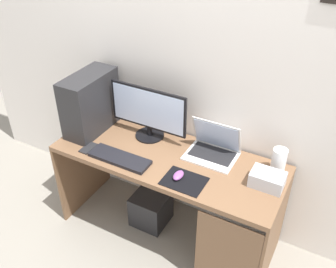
% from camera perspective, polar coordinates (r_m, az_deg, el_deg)
% --- Properties ---
extents(ground_plane, '(8.00, 8.00, 0.00)m').
position_cam_1_polar(ground_plane, '(3.02, 0.00, -14.32)').
color(ground_plane, gray).
extents(wall_back, '(4.00, 0.05, 2.60)m').
position_cam_1_polar(wall_back, '(2.50, 3.83, 11.48)').
color(wall_back, silver).
rests_on(wall_back, ground_plane).
extents(desk, '(1.56, 0.59, 0.72)m').
position_cam_1_polar(desk, '(2.60, 0.28, -6.05)').
color(desk, brown).
rests_on(desk, ground_plane).
extents(pc_tower, '(0.20, 0.44, 0.43)m').
position_cam_1_polar(pc_tower, '(2.75, -11.61, 4.60)').
color(pc_tower, '#232326').
rests_on(pc_tower, desk).
extents(monitor, '(0.58, 0.21, 0.38)m').
position_cam_1_polar(monitor, '(2.61, -2.97, 3.26)').
color(monitor, black).
rests_on(monitor, desk).
extents(laptop, '(0.33, 0.25, 0.25)m').
position_cam_1_polar(laptop, '(2.53, 6.80, -2.16)').
color(laptop, white).
rests_on(laptop, desk).
extents(speaker, '(0.09, 0.09, 0.17)m').
position_cam_1_polar(speaker, '(2.45, 16.34, -3.90)').
color(speaker, white).
rests_on(speaker, desk).
extents(projector, '(0.20, 0.14, 0.09)m').
position_cam_1_polar(projector, '(2.35, 14.73, -6.63)').
color(projector, '#B7BCC6').
rests_on(projector, desk).
extents(keyboard, '(0.42, 0.14, 0.02)m').
position_cam_1_polar(keyboard, '(2.51, -7.28, -3.65)').
color(keyboard, black).
rests_on(keyboard, desk).
extents(mousepad, '(0.26, 0.20, 0.00)m').
position_cam_1_polar(mousepad, '(2.33, 2.44, -7.09)').
color(mousepad, black).
rests_on(mousepad, desk).
extents(mouse_left, '(0.06, 0.10, 0.03)m').
position_cam_1_polar(mouse_left, '(2.34, 1.57, -6.25)').
color(mouse_left, '#8C4C99').
rests_on(mouse_left, mousepad).
extents(cell_phone, '(0.07, 0.13, 0.01)m').
position_cam_1_polar(cell_phone, '(2.65, -11.89, -2.07)').
color(cell_phone, '#232326').
rests_on(cell_phone, desk).
extents(subwoofer, '(0.26, 0.26, 0.26)m').
position_cam_1_polar(subwoofer, '(3.00, -2.58, -11.14)').
color(subwoofer, '#232326').
rests_on(subwoofer, ground_plane).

